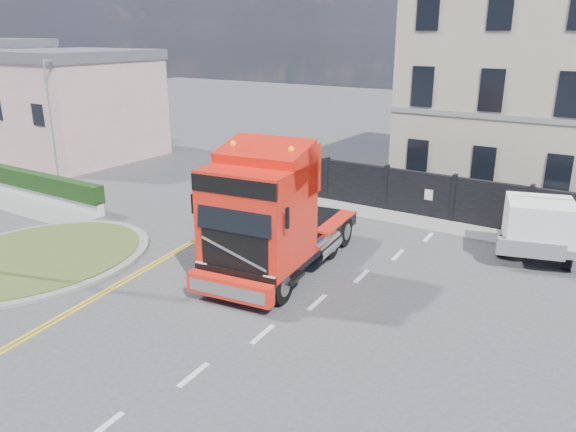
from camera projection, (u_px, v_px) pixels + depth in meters
The scene contains 12 objects.
ground at pixel (246, 275), 18.57m from camera, with size 120.00×120.00×0.00m, color #424244.
traffic_island at pixel (36, 258), 19.78m from camera, with size 6.80×6.80×0.17m.
hedge_wall at pixel (43, 187), 26.25m from camera, with size 8.00×0.55×1.35m.
pavement_side at pixel (24, 207), 25.60m from camera, with size 8.50×1.80×0.10m, color gray.
seaside_bldg_pink at pixel (77, 110), 35.14m from camera, with size 8.00×8.00×6.00m, color beige.
seaside_bldg_cream at pixel (30, 105), 41.02m from camera, with size 9.00×8.00×5.00m, color beige.
hoarding_fence at pixel (517, 210), 22.03m from camera, with size 18.80×0.25×2.00m.
georgian_building at pixel (552, 73), 26.78m from camera, with size 12.30×10.30×12.80m.
pavement_far at pixel (494, 237), 21.89m from camera, with size 20.00×1.60×0.12m, color gray.
truck at pixel (269, 219), 17.90m from camera, with size 3.61×7.62×4.40m.
flatbed_pickup at pixel (541, 225), 19.72m from camera, with size 3.56×5.84×2.25m.
lamppost_slim at pixel (50, 110), 29.16m from camera, with size 0.26×0.52×6.38m.
Camera 1 is at (10.43, -13.51, 7.70)m, focal length 35.00 mm.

